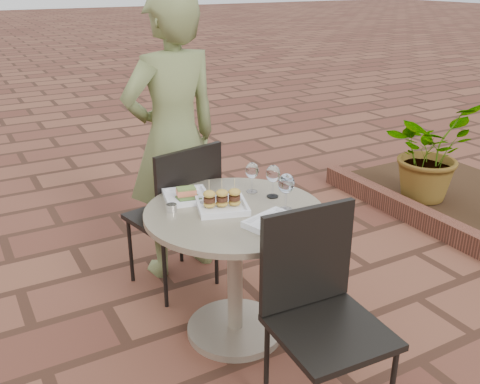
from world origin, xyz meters
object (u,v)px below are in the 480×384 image
cafe_table (235,254)px  plate_sliders (222,202)px  diner (173,139)px  plate_tuna (278,224)px  chair_near (319,300)px  chair_far (180,207)px  plate_salmon (187,196)px

cafe_table → plate_sliders: (-0.05, 0.05, 0.28)m
diner → plate_tuna: 1.08m
chair_near → plate_tuna: 0.40m
cafe_table → diner: diner is taller
cafe_table → chair_far: (-0.07, 0.54, 0.07)m
plate_sliders → plate_tuna: size_ratio=1.00×
plate_salmon → plate_sliders: plate_sliders is taller
diner → plate_salmon: 0.59m
diner → plate_salmon: (-0.16, -0.55, -0.13)m
diner → plate_sliders: size_ratio=5.77×
plate_sliders → cafe_table: bearing=-46.1°
chair_near → diner: 1.46m
chair_near → plate_salmon: size_ratio=3.48×
cafe_table → plate_tuna: 0.38m
cafe_table → diner: bearing=89.0°
plate_salmon → plate_sliders: bearing=-62.3°
plate_salmon → diner: bearing=73.4°
chair_far → diner: 0.43m
cafe_table → plate_tuna: (0.08, -0.27, 0.26)m
cafe_table → plate_tuna: plate_tuna is taller
chair_near → plate_sliders: (-0.11, 0.67, 0.21)m
chair_near → plate_salmon: (-0.21, 0.87, 0.20)m
cafe_table → chair_near: size_ratio=0.97×
cafe_table → plate_sliders: bearing=133.9°
diner → plate_salmon: size_ratio=6.60×
diner → plate_tuna: size_ratio=5.75×
cafe_table → chair_near: 0.63m
chair_near → plate_salmon: bearing=106.9°
chair_near → cafe_table: bearing=98.8°
diner → plate_sliders: bearing=78.2°
chair_far → chair_near: 1.17m
chair_far → chair_near: bearing=84.2°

